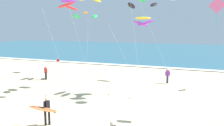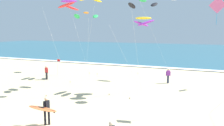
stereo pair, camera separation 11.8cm
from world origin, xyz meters
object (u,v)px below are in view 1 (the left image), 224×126
(lifeguard_flag, at_px, (57,65))
(kite_arc_golden_outer, at_px, (143,22))
(bystander_red_top, at_px, (46,73))
(surfer_trailing, at_px, (45,109))
(kite_arc_emerald_high, at_px, (142,4))
(kite_diamond_rose_distant, at_px, (220,11))
(kite_arc_violet_extra, at_px, (69,5))
(bystander_purple_top, at_px, (168,76))
(kite_arc_amber_far, at_px, (85,15))

(lifeguard_flag, bearing_deg, kite_arc_golden_outer, -19.75)
(kite_arc_golden_outer, distance_m, bystander_red_top, 12.96)
(surfer_trailing, height_order, bystander_red_top, surfer_trailing)
(kite_arc_emerald_high, bearing_deg, bystander_red_top, 177.58)
(kite_arc_emerald_high, height_order, kite_diamond_rose_distant, kite_arc_emerald_high)
(kite_arc_golden_outer, height_order, bystander_red_top, kite_arc_golden_outer)
(bystander_red_top, relative_size, lifeguard_flag, 0.76)
(kite_arc_violet_extra, relative_size, bystander_purple_top, 5.03)
(kite_diamond_rose_distant, bearing_deg, lifeguard_flag, 157.99)
(bystander_purple_top, bearing_deg, surfer_trailing, -110.70)
(kite_arc_golden_outer, relative_size, bystander_red_top, 4.21)
(bystander_red_top, bearing_deg, surfer_trailing, -52.16)
(kite_arc_emerald_high, bearing_deg, kite_arc_amber_far, 154.61)
(kite_arc_violet_extra, bearing_deg, kite_arc_amber_far, 108.85)
(bystander_purple_top, bearing_deg, kite_arc_emerald_high, -116.52)
(surfer_trailing, xyz_separation_m, lifeguard_flag, (-8.17, 12.72, 0.23))
(bystander_red_top, distance_m, lifeguard_flag, 2.52)
(kite_diamond_rose_distant, relative_size, kite_arc_golden_outer, 1.15)
(kite_arc_violet_extra, bearing_deg, kite_arc_emerald_high, 38.86)
(surfer_trailing, xyz_separation_m, kite_arc_emerald_high, (3.23, 9.78, 6.87))
(lifeguard_flag, bearing_deg, kite_diamond_rose_distant, -22.01)
(kite_arc_emerald_high, bearing_deg, lifeguard_flag, 165.53)
(kite_arc_violet_extra, xyz_separation_m, bystander_purple_top, (6.97, 7.91, -6.80))
(bystander_purple_top, bearing_deg, kite_arc_amber_far, -178.84)
(kite_arc_golden_outer, height_order, bystander_purple_top, kite_arc_golden_outer)
(lifeguard_flag, bearing_deg, kite_arc_amber_far, 10.77)
(kite_arc_emerald_high, distance_m, kite_arc_violet_extra, 6.49)
(bystander_red_top, height_order, lifeguard_flag, lifeguard_flag)
(kite_arc_emerald_high, bearing_deg, kite_arc_violet_extra, -141.14)
(kite_arc_amber_far, xyz_separation_m, kite_arc_emerald_high, (7.69, -3.65, 0.60))
(kite_arc_emerald_high, xyz_separation_m, kite_arc_golden_outer, (0.41, -1.30, -1.61))
(kite_diamond_rose_distant, distance_m, kite_arc_golden_outer, 6.32)
(kite_diamond_rose_distant, relative_size, bystander_red_top, 4.82)
(kite_arc_emerald_high, relative_size, kite_diamond_rose_distant, 1.08)
(kite_arc_amber_far, relative_size, kite_arc_golden_outer, 1.15)
(kite_arc_emerald_high, height_order, bystander_purple_top, kite_arc_emerald_high)
(surfer_trailing, relative_size, kite_arc_violet_extra, 0.25)
(kite_arc_emerald_high, relative_size, lifeguard_flag, 3.95)
(kite_arc_amber_far, bearing_deg, bystander_red_top, -137.88)
(surfer_trailing, bearing_deg, kite_arc_golden_outer, 66.75)
(kite_arc_amber_far, distance_m, kite_arc_emerald_high, 8.53)
(kite_arc_amber_far, xyz_separation_m, kite_arc_violet_extra, (2.63, -7.72, 0.30))
(kite_arc_emerald_high, bearing_deg, bystander_purple_top, 63.48)
(kite_diamond_rose_distant, xyz_separation_m, lifeguard_flag, (-17.45, 7.05, -5.55))
(kite_arc_amber_far, relative_size, kite_diamond_rose_distant, 1.00)
(kite_arc_amber_far, height_order, kite_arc_violet_extra, kite_arc_violet_extra)
(kite_arc_emerald_high, distance_m, lifeguard_flag, 13.52)
(bystander_red_top, bearing_deg, lifeguard_flag, 94.68)
(kite_diamond_rose_distant, height_order, kite_arc_violet_extra, kite_arc_violet_extra)
(kite_arc_violet_extra, bearing_deg, bystander_red_top, 143.53)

